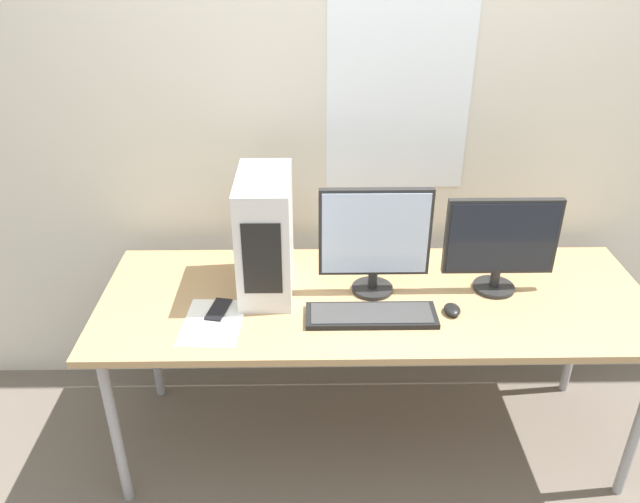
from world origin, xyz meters
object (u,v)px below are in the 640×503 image
Objects in this scene: keyboard at (371,315)px; mouse at (452,310)px; pc_tower at (265,234)px; cell_phone at (218,310)px; monitor_main at (375,238)px; monitor_right_near at (501,242)px.

keyboard is 0.30m from mouse.
pc_tower reaches higher than cell_phone.
monitor_main reaches higher than monitor_right_near.
pc_tower is 1.09× the size of monitor_right_near.
keyboard is at bearing -29.36° from pc_tower.
pc_tower reaches higher than keyboard.
pc_tower is 0.41m from monitor_main.
pc_tower is at bearing 175.45° from monitor_main.
monitor_right_near is 5.19× the size of mouse.
monitor_main is 0.90× the size of keyboard.
monitor_main reaches higher than cell_phone.
monitor_right_near is 0.57m from keyboard.
monitor_right_near reaches higher than mouse.
pc_tower reaches higher than monitor_right_near.
monitor_right_near reaches higher than keyboard.
pc_tower is 3.07× the size of cell_phone.
mouse is at bearing -29.86° from monitor_main.
pc_tower reaches higher than mouse.
monitor_right_near reaches higher than cell_phone.
monitor_right_near is at bearing 0.38° from monitor_main.
monitor_main reaches higher than mouse.
monitor_right_near is 0.90× the size of keyboard.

